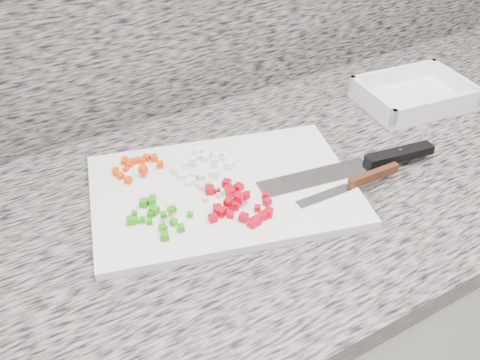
% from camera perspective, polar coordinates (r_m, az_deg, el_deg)
% --- Properties ---
extents(cabinet, '(3.92, 0.62, 0.86)m').
position_cam_1_polar(cabinet, '(1.26, 2.56, -17.34)').
color(cabinet, white).
rests_on(cabinet, ground).
extents(countertop, '(3.96, 0.64, 0.04)m').
position_cam_1_polar(countertop, '(0.93, 3.33, -1.32)').
color(countertop, slate).
rests_on(countertop, cabinet).
extents(cutting_board, '(0.49, 0.39, 0.01)m').
position_cam_1_polar(cutting_board, '(0.89, -1.77, -1.10)').
color(cutting_board, silver).
rests_on(cutting_board, countertop).
extents(carrot_pile, '(0.09, 0.07, 0.02)m').
position_cam_1_polar(carrot_pile, '(0.94, -10.99, 1.53)').
color(carrot_pile, '#E13C04').
rests_on(carrot_pile, cutting_board).
extents(onion_pile, '(0.11, 0.09, 0.02)m').
position_cam_1_polar(onion_pile, '(0.92, -3.95, 1.69)').
color(onion_pile, white).
rests_on(onion_pile, cutting_board).
extents(green_pepper_pile, '(0.10, 0.10, 0.02)m').
position_cam_1_polar(green_pepper_pile, '(0.83, -9.04, -3.72)').
color(green_pepper_pile, '#268D0C').
rests_on(green_pepper_pile, cutting_board).
extents(red_pepper_pile, '(0.11, 0.12, 0.02)m').
position_cam_1_polar(red_pepper_pile, '(0.84, -0.30, -2.46)').
color(red_pepper_pile, '#BD0215').
rests_on(red_pepper_pile, cutting_board).
extents(garlic_pile, '(0.04, 0.05, 0.01)m').
position_cam_1_polar(garlic_pile, '(0.87, -3.21, -0.91)').
color(garlic_pile, beige).
rests_on(garlic_pile, cutting_board).
extents(chef_knife, '(0.33, 0.09, 0.02)m').
position_cam_1_polar(chef_knife, '(0.95, 13.84, 1.86)').
color(chef_knife, silver).
rests_on(chef_knife, cutting_board).
extents(paring_knife, '(0.20, 0.02, 0.02)m').
position_cam_1_polar(paring_knife, '(0.91, 12.81, -0.04)').
color(paring_knife, silver).
rests_on(paring_knife, cutting_board).
extents(tray, '(0.24, 0.19, 0.05)m').
position_cam_1_polar(tray, '(1.19, 17.99, 8.52)').
color(tray, white).
rests_on(tray, countertop).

